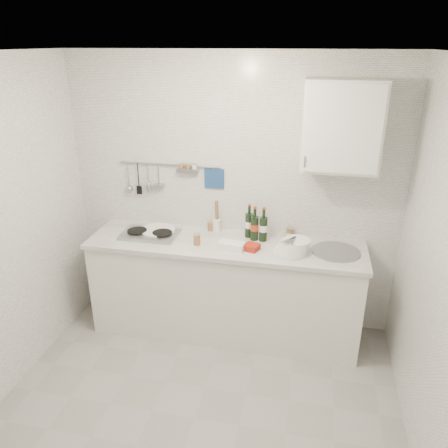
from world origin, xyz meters
name	(u,v)px	position (x,y,z in m)	size (l,w,h in m)	color
floor	(195,418)	(0.00, 0.00, 0.00)	(3.00, 3.00, 0.00)	gray
ceiling	(182,53)	(0.00, 0.00, 2.50)	(3.00, 3.00, 0.00)	silver
back_wall	(232,196)	(0.00, 1.40, 1.25)	(3.00, 0.02, 2.50)	silver
wall_right	(448,294)	(1.50, 0.00, 1.25)	(0.02, 2.80, 2.50)	silver
counter	(226,290)	(0.01, 1.10, 0.43)	(2.44, 0.64, 0.96)	silver
wall_rail	(167,175)	(-0.60, 1.37, 1.43)	(0.98, 0.09, 0.34)	#93969B
wall_cabinet	(342,126)	(0.90, 1.22, 1.95)	(0.60, 0.38, 0.70)	silver
plate_stack_hob	(157,231)	(-0.65, 1.16, 0.94)	(0.33, 0.33, 0.04)	#5364BD
plate_stack_sink	(293,247)	(0.59, 1.02, 0.98)	(0.30, 0.28, 0.12)	white
wine_bottles	(256,223)	(0.25, 1.23, 1.07)	(0.21, 0.13, 0.31)	black
butter_dish	(232,246)	(0.08, 0.98, 0.95)	(0.22, 0.11, 0.07)	white
strawberry_punnet	(252,247)	(0.25, 1.00, 0.94)	(0.12, 0.12, 0.05)	red
utensil_crock	(217,224)	(-0.13, 1.34, 0.99)	(0.07, 0.07, 0.31)	white
jar_a	(211,225)	(-0.18, 1.34, 0.97)	(0.07, 0.07, 0.09)	brown
jar_b	(290,232)	(0.55, 1.35, 0.96)	(0.07, 0.07, 0.08)	brown
jar_c	(287,239)	(0.54, 1.19, 0.96)	(0.07, 0.07, 0.09)	brown
jar_d	(197,239)	(-0.23, 1.00, 0.97)	(0.06, 0.06, 0.10)	brown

